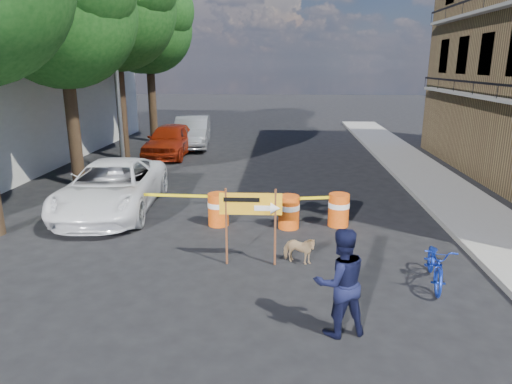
# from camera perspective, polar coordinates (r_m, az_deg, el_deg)

# --- Properties ---
(ground) EXTENTS (120.00, 120.00, 0.00)m
(ground) POSITION_cam_1_polar(r_m,az_deg,el_deg) (9.75, -0.69, -10.41)
(ground) COLOR black
(ground) RESTS_ON ground
(sidewalk_east) EXTENTS (2.40, 40.00, 0.15)m
(sidewalk_east) POSITION_cam_1_polar(r_m,az_deg,el_deg) (16.30, 23.28, -0.62)
(sidewalk_east) COLOR gray
(sidewalk_east) RESTS_ON ground
(tree_mid_a) EXTENTS (5.25, 5.00, 8.68)m
(tree_mid_a) POSITION_cam_1_polar(r_m,az_deg,el_deg) (17.47, -23.01, 20.15)
(tree_mid_a) COLOR #332316
(tree_mid_a) RESTS_ON ground
(tree_mid_b) EXTENTS (5.67, 5.40, 9.62)m
(tree_mid_b) POSITION_cam_1_polar(r_m,az_deg,el_deg) (22.14, -17.19, 21.31)
(tree_mid_b) COLOR #332316
(tree_mid_b) RESTS_ON ground
(tree_far) EXTENTS (5.04, 4.80, 8.84)m
(tree_far) POSITION_cam_1_polar(r_m,az_deg,el_deg) (26.85, -13.24, 19.40)
(tree_far) COLOR #332316
(tree_far) RESTS_ON ground
(streetlamp) EXTENTS (1.25, 0.18, 8.00)m
(streetlamp) POSITION_cam_1_polar(r_m,az_deg,el_deg) (19.39, -16.96, 15.28)
(streetlamp) COLOR gray
(streetlamp) RESTS_ON ground
(barrel_far_left) EXTENTS (0.58, 0.58, 0.90)m
(barrel_far_left) POSITION_cam_1_polar(r_m,az_deg,el_deg) (13.19, -15.34, -1.73)
(barrel_far_left) COLOR #D1510C
(barrel_far_left) RESTS_ON ground
(barrel_mid_left) EXTENTS (0.58, 0.58, 0.90)m
(barrel_mid_left) POSITION_cam_1_polar(r_m,az_deg,el_deg) (12.54, -4.74, -2.10)
(barrel_mid_left) COLOR #D1510C
(barrel_mid_left) RESTS_ON ground
(barrel_mid_right) EXTENTS (0.58, 0.58, 0.90)m
(barrel_mid_right) POSITION_cam_1_polar(r_m,az_deg,el_deg) (12.32, 4.12, -2.41)
(barrel_mid_right) COLOR #D1510C
(barrel_mid_right) RESTS_ON ground
(barrel_far_right) EXTENTS (0.58, 0.58, 0.90)m
(barrel_far_right) POSITION_cam_1_polar(r_m,az_deg,el_deg) (12.66, 10.29, -2.14)
(barrel_far_right) COLOR #D1510C
(barrel_far_right) RESTS_ON ground
(detour_sign) EXTENTS (1.36, 0.25, 1.74)m
(detour_sign) POSITION_cam_1_polar(r_m,az_deg,el_deg) (9.79, 0.29, -2.28)
(detour_sign) COLOR #592D19
(detour_sign) RESTS_ON ground
(pedestrian) EXTENTS (1.05, 0.92, 1.83)m
(pedestrian) POSITION_cam_1_polar(r_m,az_deg,el_deg) (7.58, 10.49, -11.01)
(pedestrian) COLOR black
(pedestrian) RESTS_ON ground
(bicycle) EXTENTS (0.73, 0.98, 1.70)m
(bicycle) POSITION_cam_1_polar(r_m,az_deg,el_deg) (9.76, 21.78, -6.12)
(bicycle) COLOR #1633B6
(bicycle) RESTS_ON ground
(dog) EXTENTS (0.85, 0.60, 0.66)m
(dog) POSITION_cam_1_polar(r_m,az_deg,el_deg) (10.22, 5.37, -7.19)
(dog) COLOR tan
(dog) RESTS_ON ground
(suv_white) EXTENTS (2.85, 5.54, 1.49)m
(suv_white) POSITION_cam_1_polar(r_m,az_deg,el_deg) (14.28, -17.55, 0.57)
(suv_white) COLOR white
(suv_white) RESTS_ON ground
(sedan_red) EXTENTS (1.96, 4.64, 1.57)m
(sedan_red) POSITION_cam_1_polar(r_m,az_deg,el_deg) (22.40, -10.68, 6.40)
(sedan_red) COLOR #9D240D
(sedan_red) RESTS_ON ground
(sedan_silver) EXTENTS (2.24, 5.05, 1.61)m
(sedan_silver) POSITION_cam_1_polar(r_m,az_deg,el_deg) (24.82, -7.99, 7.45)
(sedan_silver) COLOR #A9ACB0
(sedan_silver) RESTS_ON ground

